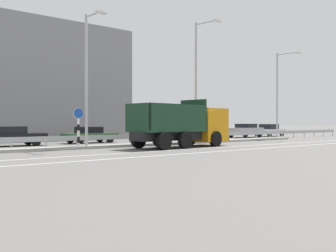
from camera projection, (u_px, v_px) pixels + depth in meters
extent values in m
plane|color=#605E5B|center=(189.00, 147.00, 26.61)|extent=(320.00, 320.00, 0.00)
cube|color=silver|center=(199.00, 149.00, 24.48)|extent=(55.17, 0.16, 0.01)
cube|color=silver|center=(228.00, 151.00, 22.67)|extent=(55.17, 0.16, 0.01)
cube|color=gray|center=(164.00, 144.00, 28.65)|extent=(30.34, 1.10, 0.18)
cube|color=#9EA0A5|center=(153.00, 136.00, 29.60)|extent=(55.17, 0.04, 0.32)
cylinder|color=#ADADB2|center=(11.00, 145.00, 22.85)|extent=(0.09, 0.09, 0.62)
cylinder|color=#ADADB2|center=(46.00, 144.00, 24.20)|extent=(0.09, 0.09, 0.62)
cylinder|color=#ADADB2|center=(77.00, 143.00, 25.55)|extent=(0.09, 0.09, 0.62)
cylinder|color=#ADADB2|center=(105.00, 142.00, 26.90)|extent=(0.09, 0.09, 0.62)
cylinder|color=#ADADB2|center=(130.00, 141.00, 28.25)|extent=(0.09, 0.09, 0.62)
cylinder|color=#ADADB2|center=(153.00, 140.00, 29.60)|extent=(0.09, 0.09, 0.62)
cylinder|color=#ADADB2|center=(174.00, 139.00, 30.95)|extent=(0.09, 0.09, 0.62)
cylinder|color=#ADADB2|center=(194.00, 139.00, 32.30)|extent=(0.09, 0.09, 0.62)
cylinder|color=#ADADB2|center=(211.00, 138.00, 33.65)|extent=(0.09, 0.09, 0.62)
cylinder|color=#ADADB2|center=(228.00, 137.00, 35.00)|extent=(0.09, 0.09, 0.62)
cylinder|color=#ADADB2|center=(243.00, 137.00, 36.35)|extent=(0.09, 0.09, 0.62)
cylinder|color=#ADADB2|center=(257.00, 136.00, 37.70)|extent=(0.09, 0.09, 0.62)
cylinder|color=#ADADB2|center=(270.00, 136.00, 39.05)|extent=(0.09, 0.09, 0.62)
cylinder|color=#ADADB2|center=(282.00, 135.00, 40.40)|extent=(0.09, 0.09, 0.62)
cylinder|color=#ADADB2|center=(293.00, 135.00, 41.75)|extent=(0.09, 0.09, 0.62)
cylinder|color=#ADADB2|center=(304.00, 134.00, 43.10)|extent=(0.09, 0.09, 0.62)
cylinder|color=#ADADB2|center=(314.00, 134.00, 44.45)|extent=(0.09, 0.09, 0.62)
cylinder|color=#ADADB2|center=(324.00, 134.00, 45.80)|extent=(0.09, 0.09, 0.62)
cylinder|color=#ADADB2|center=(333.00, 133.00, 47.15)|extent=(0.09, 0.09, 0.62)
cube|color=orange|center=(205.00, 125.00, 27.69)|extent=(2.44, 2.55, 2.30)
cube|color=black|center=(215.00, 119.00, 28.49)|extent=(0.20, 2.04, 0.86)
cube|color=black|center=(216.00, 138.00, 28.52)|extent=(0.29, 2.33, 0.24)
cube|color=black|center=(168.00, 136.00, 25.05)|extent=(5.34, 1.73, 0.53)
cube|color=#193823|center=(168.00, 131.00, 25.05)|extent=(5.21, 2.68, 0.12)
cube|color=#193823|center=(156.00, 117.00, 25.82)|extent=(5.04, 0.51, 1.61)
cube|color=#193823|center=(180.00, 117.00, 24.27)|extent=(5.04, 0.51, 1.61)
cube|color=#193823|center=(193.00, 115.00, 26.78)|extent=(0.28, 2.28, 2.02)
cube|color=#193823|center=(138.00, 117.00, 23.30)|extent=(0.28, 2.28, 1.61)
cylinder|color=black|center=(190.00, 138.00, 28.29)|extent=(1.06, 0.40, 1.04)
cylinder|color=black|center=(215.00, 139.00, 26.63)|extent=(1.06, 0.40, 1.04)
cylinder|color=black|center=(160.00, 139.00, 26.16)|extent=(1.06, 0.40, 1.04)
cylinder|color=black|center=(185.00, 140.00, 24.51)|extent=(1.06, 0.40, 1.04)
cylinder|color=black|center=(138.00, 140.00, 24.87)|extent=(1.06, 0.40, 1.04)
cylinder|color=black|center=(164.00, 141.00, 23.21)|extent=(1.06, 0.40, 1.04)
cylinder|color=white|center=(78.00, 146.00, 24.24)|extent=(0.16, 0.16, 0.38)
cylinder|color=black|center=(78.00, 140.00, 24.24)|extent=(0.16, 0.16, 0.38)
cylinder|color=white|center=(78.00, 134.00, 24.24)|extent=(0.16, 0.16, 0.38)
cylinder|color=black|center=(78.00, 128.00, 24.23)|extent=(0.16, 0.16, 0.38)
cylinder|color=white|center=(78.00, 121.00, 24.23)|extent=(0.16, 0.16, 0.38)
cylinder|color=#1E4CB2|center=(78.00, 113.00, 24.22)|extent=(0.63, 0.03, 0.63)
cylinder|color=white|center=(78.00, 113.00, 24.22)|extent=(0.68, 0.02, 0.68)
cylinder|color=#ADADB2|center=(86.00, 82.00, 24.44)|extent=(0.18, 0.18, 8.36)
cylinder|color=#ADADB2|center=(93.00, 14.00, 23.76)|extent=(0.15, 1.72, 0.10)
cube|color=silver|center=(101.00, 12.00, 23.13)|extent=(0.71, 0.22, 0.12)
cylinder|color=#ADADB2|center=(196.00, 83.00, 30.45)|extent=(0.18, 0.18, 9.37)
cylinder|color=#ADADB2|center=(206.00, 22.00, 29.68)|extent=(0.29, 2.07, 0.10)
cube|color=silver|center=(217.00, 21.00, 28.95)|extent=(0.72, 0.26, 0.12)
cylinder|color=#ADADB2|center=(277.00, 96.00, 37.70)|extent=(0.18, 0.18, 8.28)
cylinder|color=#ADADB2|center=(288.00, 53.00, 36.89)|extent=(0.32, 2.20, 0.10)
cube|color=silver|center=(299.00, 53.00, 36.13)|extent=(0.72, 0.27, 0.12)
cube|color=black|center=(12.00, 138.00, 27.08)|extent=(4.44, 2.07, 0.58)
cube|color=black|center=(10.00, 130.00, 27.00)|extent=(1.91, 1.72, 0.48)
cylinder|color=black|center=(28.00, 141.00, 28.60)|extent=(0.61, 0.23, 0.60)
cylinder|color=black|center=(36.00, 142.00, 27.20)|extent=(0.61, 0.23, 0.60)
cube|color=#335B33|center=(90.00, 136.00, 31.21)|extent=(4.33, 1.70, 0.50)
cube|color=black|center=(89.00, 130.00, 31.12)|extent=(1.82, 1.48, 0.49)
cylinder|color=black|center=(100.00, 138.00, 32.68)|extent=(0.60, 0.21, 0.60)
cylinder|color=black|center=(110.00, 139.00, 31.49)|extent=(0.60, 0.21, 0.60)
cylinder|color=black|center=(70.00, 139.00, 30.94)|extent=(0.60, 0.21, 0.60)
cylinder|color=black|center=(80.00, 140.00, 29.75)|extent=(0.60, 0.21, 0.60)
cube|color=#335B33|center=(158.00, 135.00, 34.99)|extent=(4.94, 1.81, 0.51)
cube|color=black|center=(160.00, 129.00, 35.08)|extent=(2.10, 1.52, 0.46)
cylinder|color=black|center=(151.00, 138.00, 33.39)|extent=(0.61, 0.22, 0.60)
cylinder|color=black|center=(139.00, 138.00, 34.57)|extent=(0.61, 0.22, 0.60)
cylinder|color=black|center=(177.00, 137.00, 35.41)|extent=(0.61, 0.22, 0.60)
cylinder|color=black|center=(165.00, 137.00, 36.59)|extent=(0.61, 0.22, 0.60)
cube|color=#B27A14|center=(205.00, 133.00, 38.84)|extent=(3.90, 1.96, 0.56)
cube|color=black|center=(206.00, 127.00, 38.90)|extent=(1.68, 1.63, 0.55)
cylinder|color=black|center=(202.00, 136.00, 37.46)|extent=(0.61, 0.23, 0.60)
cylinder|color=black|center=(191.00, 136.00, 38.80)|extent=(0.61, 0.23, 0.60)
cylinder|color=black|center=(220.00, 136.00, 38.88)|extent=(0.61, 0.23, 0.60)
cylinder|color=black|center=(208.00, 135.00, 40.22)|extent=(0.61, 0.23, 0.60)
cube|color=#A3A3A8|center=(245.00, 131.00, 42.45)|extent=(4.13, 2.02, 0.76)
cube|color=black|center=(246.00, 126.00, 42.52)|extent=(1.75, 1.74, 0.43)
cylinder|color=black|center=(245.00, 135.00, 40.92)|extent=(0.60, 0.21, 0.60)
cylinder|color=black|center=(231.00, 135.00, 42.31)|extent=(0.60, 0.21, 0.60)
cylinder|color=black|center=(259.00, 135.00, 42.59)|extent=(0.60, 0.21, 0.60)
cylinder|color=black|center=(246.00, 134.00, 43.98)|extent=(0.60, 0.21, 0.60)
cube|color=silver|center=(269.00, 131.00, 46.15)|extent=(4.38, 2.04, 0.55)
cube|color=black|center=(269.00, 127.00, 46.06)|extent=(1.89, 1.69, 0.59)
cylinder|color=black|center=(269.00, 133.00, 47.69)|extent=(0.61, 0.23, 0.60)
cylinder|color=black|center=(282.00, 134.00, 46.44)|extent=(0.61, 0.23, 0.60)
cylinder|color=black|center=(257.00, 134.00, 45.87)|extent=(0.61, 0.23, 0.60)
cylinder|color=black|center=(270.00, 134.00, 44.62)|extent=(0.61, 0.23, 0.60)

